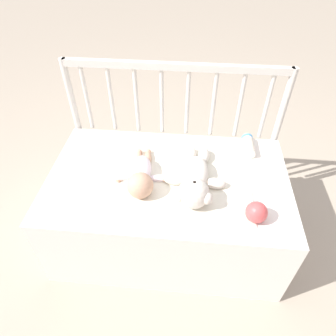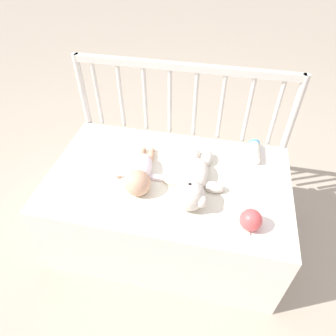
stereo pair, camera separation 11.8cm
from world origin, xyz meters
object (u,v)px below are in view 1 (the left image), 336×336
baby (141,175)px  toy_ball (256,212)px  baby_bottle (248,144)px  teddy_bear (195,180)px

baby → toy_ball: bearing=-18.3°
toy_ball → baby_bottle: size_ratio=0.52×
baby → teddy_bear: bearing=-2.6°
baby → toy_ball: size_ratio=3.90×
teddy_bear → baby: teddy_bear is taller
teddy_bear → toy_ball: (0.26, -0.16, -0.01)m
baby → baby_bottle: (0.53, 0.31, -0.02)m
baby → baby_bottle: 0.62m
teddy_bear → baby: size_ratio=1.19×
teddy_bear → baby_bottle: 0.43m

